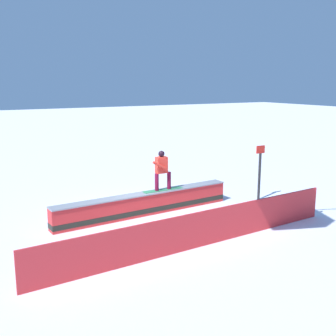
# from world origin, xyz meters

# --- Properties ---
(ground_plane) EXTENTS (120.00, 120.00, 0.00)m
(ground_plane) POSITION_xyz_m (0.00, 0.00, 0.00)
(ground_plane) COLOR white
(grind_box) EXTENTS (6.79, 0.93, 0.78)m
(grind_box) POSITION_xyz_m (0.00, 0.00, 0.35)
(grind_box) COLOR red
(grind_box) RESTS_ON ground_plane
(snowboarder) EXTENTS (1.54, 0.43, 1.43)m
(snowboarder) POSITION_xyz_m (-0.70, -0.05, 1.55)
(snowboarder) COLOR #328855
(snowboarder) RESTS_ON grind_box
(safety_fence) EXTENTS (10.00, 0.69, 1.03)m
(safety_fence) POSITION_xyz_m (0.00, 3.41, 0.52)
(safety_fence) COLOR red
(safety_fence) RESTS_ON ground_plane
(trail_marker) EXTENTS (0.40, 0.10, 2.16)m
(trail_marker) POSITION_xyz_m (-4.76, 0.52, 1.15)
(trail_marker) COLOR #262628
(trail_marker) RESTS_ON ground_plane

